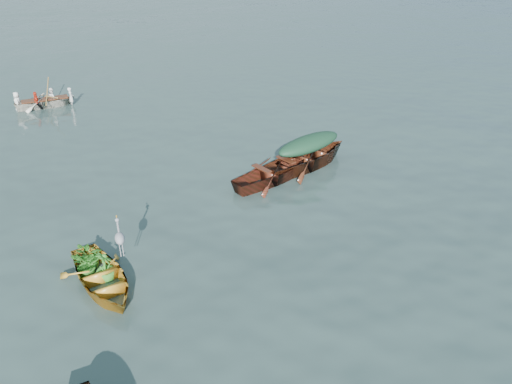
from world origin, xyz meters
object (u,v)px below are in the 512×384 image
at_px(yellow_dinghy, 103,287).
at_px(heron, 121,244).
at_px(rowed_boat, 46,107).
at_px(green_tarp_boat, 308,167).
at_px(open_wooden_boat, 274,181).

relative_size(yellow_dinghy, heron, 3.58).
relative_size(yellow_dinghy, rowed_boat, 0.93).
height_order(green_tarp_boat, rowed_boat, green_tarp_boat).
bearing_deg(open_wooden_boat, yellow_dinghy, 102.00).
distance_m(open_wooden_boat, heron, 6.11).
xyz_separation_m(yellow_dinghy, rowed_boat, (-1.90, 13.63, 0.00)).
bearing_deg(rowed_boat, green_tarp_boat, -144.99).
xyz_separation_m(yellow_dinghy, heron, (0.51, 0.21, 0.91)).
xyz_separation_m(open_wooden_boat, heron, (-4.87, -3.58, 0.91)).
relative_size(open_wooden_boat, heron, 4.59).
height_order(open_wooden_boat, rowed_boat, open_wooden_boat).
bearing_deg(yellow_dinghy, open_wooden_boat, 17.63).
bearing_deg(rowed_boat, open_wooden_boat, -151.89).
bearing_deg(rowed_boat, heron, -178.21).
relative_size(yellow_dinghy, green_tarp_boat, 0.68).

